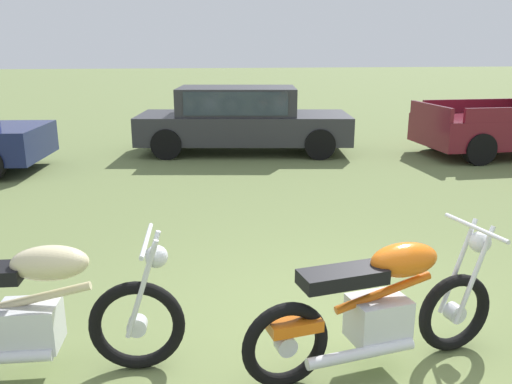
# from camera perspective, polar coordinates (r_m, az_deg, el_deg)

# --- Properties ---
(ground_plane) EXTENTS (120.00, 120.00, 0.00)m
(ground_plane) POSITION_cam_1_polar(r_m,az_deg,el_deg) (4.32, 9.98, -16.04)
(ground_plane) COLOR olive
(motorcycle_cream) EXTENTS (2.18, 0.64, 1.02)m
(motorcycle_cream) POSITION_cam_1_polar(r_m,az_deg,el_deg) (4.00, -23.56, -11.93)
(motorcycle_cream) COLOR black
(motorcycle_cream) RESTS_ON ground
(motorcycle_orange) EXTENTS (1.98, 0.76, 1.02)m
(motorcycle_orange) POSITION_cam_1_polar(r_m,az_deg,el_deg) (3.88, 13.37, -12.07)
(motorcycle_orange) COLOR black
(motorcycle_orange) RESTS_ON ground
(car_charcoal) EXTENTS (4.79, 2.41, 1.43)m
(car_charcoal) POSITION_cam_1_polar(r_m,az_deg,el_deg) (11.62, -1.65, 8.28)
(car_charcoal) COLOR #2D2D33
(car_charcoal) RESTS_ON ground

